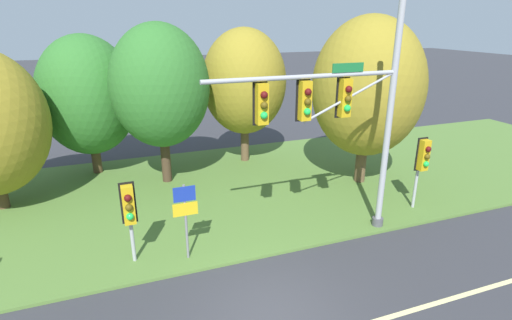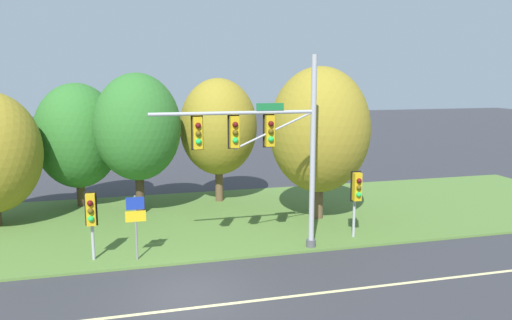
{
  "view_description": "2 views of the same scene",
  "coord_description": "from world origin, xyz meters",
  "px_view_note": "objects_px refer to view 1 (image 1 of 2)",
  "views": [
    {
      "loc": [
        -3.4,
        -7.92,
        7.38
      ],
      "look_at": [
        0.96,
        3.77,
        2.96
      ],
      "focal_mm": 28.0,
      "sensor_mm": 36.0,
      "label": 1
    },
    {
      "loc": [
        -1.82,
        -15.77,
        7.15
      ],
      "look_at": [
        3.42,
        4.1,
        3.67
      ],
      "focal_mm": 35.0,
      "sensor_mm": 36.0,
      "label": 2
    }
  ],
  "objects_px": {
    "pedestrian_signal_near_kerb": "(129,209)",
    "tree_mid_verge": "(244,82)",
    "pedestrian_signal_further_along": "(423,159)",
    "tree_behind_signpost": "(160,87)",
    "tree_tall_centre": "(368,88)",
    "tree_left_of_mast": "(88,96)",
    "route_sign_post": "(185,211)",
    "traffic_signal_mast": "(341,112)"
  },
  "relations": [
    {
      "from": "tree_tall_centre",
      "to": "route_sign_post",
      "type": "bearing_deg",
      "value": -157.97
    },
    {
      "from": "tree_behind_signpost",
      "to": "pedestrian_signal_near_kerb",
      "type": "bearing_deg",
      "value": -106.99
    },
    {
      "from": "route_sign_post",
      "to": "tree_mid_verge",
      "type": "bearing_deg",
      "value": 60.1
    },
    {
      "from": "pedestrian_signal_near_kerb",
      "to": "route_sign_post",
      "type": "bearing_deg",
      "value": -9.57
    },
    {
      "from": "tree_behind_signpost",
      "to": "tree_mid_verge",
      "type": "xyz_separation_m",
      "value": [
        4.43,
        1.52,
        -0.25
      ]
    },
    {
      "from": "route_sign_post",
      "to": "tree_left_of_mast",
      "type": "distance_m",
      "value": 9.86
    },
    {
      "from": "pedestrian_signal_further_along",
      "to": "traffic_signal_mast",
      "type": "bearing_deg",
      "value": -171.87
    },
    {
      "from": "traffic_signal_mast",
      "to": "tree_behind_signpost",
      "type": "bearing_deg",
      "value": 123.67
    },
    {
      "from": "tree_left_of_mast",
      "to": "tree_tall_centre",
      "type": "xyz_separation_m",
      "value": [
        11.68,
        -5.6,
        0.58
      ]
    },
    {
      "from": "pedestrian_signal_further_along",
      "to": "tree_behind_signpost",
      "type": "distance_m",
      "value": 11.37
    },
    {
      "from": "traffic_signal_mast",
      "to": "pedestrian_signal_further_along",
      "type": "height_order",
      "value": "traffic_signal_mast"
    },
    {
      "from": "traffic_signal_mast",
      "to": "tree_tall_centre",
      "type": "height_order",
      "value": "traffic_signal_mast"
    },
    {
      "from": "pedestrian_signal_near_kerb",
      "to": "tree_behind_signpost",
      "type": "distance_m",
      "value": 7.31
    },
    {
      "from": "tree_tall_centre",
      "to": "tree_behind_signpost",
      "type": "bearing_deg",
      "value": 159.51
    },
    {
      "from": "route_sign_post",
      "to": "tree_behind_signpost",
      "type": "distance_m",
      "value": 7.38
    },
    {
      "from": "pedestrian_signal_near_kerb",
      "to": "tree_mid_verge",
      "type": "relative_size",
      "value": 0.39
    },
    {
      "from": "pedestrian_signal_further_along",
      "to": "route_sign_post",
      "type": "bearing_deg",
      "value": -178.3
    },
    {
      "from": "tree_left_of_mast",
      "to": "tree_behind_signpost",
      "type": "xyz_separation_m",
      "value": [
        3.1,
        -2.39,
        0.62
      ]
    },
    {
      "from": "tree_left_of_mast",
      "to": "tree_mid_verge",
      "type": "relative_size",
      "value": 0.96
    },
    {
      "from": "tree_left_of_mast",
      "to": "tree_mid_verge",
      "type": "distance_m",
      "value": 7.6
    },
    {
      "from": "pedestrian_signal_further_along",
      "to": "tree_behind_signpost",
      "type": "xyz_separation_m",
      "value": [
        -9.0,
        6.54,
        2.34
      ]
    },
    {
      "from": "pedestrian_signal_further_along",
      "to": "tree_tall_centre",
      "type": "height_order",
      "value": "tree_tall_centre"
    },
    {
      "from": "traffic_signal_mast",
      "to": "route_sign_post",
      "type": "distance_m",
      "value": 5.85
    },
    {
      "from": "tree_tall_centre",
      "to": "pedestrian_signal_near_kerb",
      "type": "bearing_deg",
      "value": -162.47
    },
    {
      "from": "pedestrian_signal_near_kerb",
      "to": "tree_tall_centre",
      "type": "distance_m",
      "value": 11.37
    },
    {
      "from": "tree_behind_signpost",
      "to": "tree_mid_verge",
      "type": "height_order",
      "value": "tree_behind_signpost"
    },
    {
      "from": "route_sign_post",
      "to": "pedestrian_signal_further_along",
      "type": "bearing_deg",
      "value": 1.7
    },
    {
      "from": "tree_behind_signpost",
      "to": "tree_left_of_mast",
      "type": "bearing_deg",
      "value": 142.38
    },
    {
      "from": "tree_tall_centre",
      "to": "pedestrian_signal_further_along",
      "type": "bearing_deg",
      "value": -82.71
    },
    {
      "from": "pedestrian_signal_further_along",
      "to": "tree_left_of_mast",
      "type": "distance_m",
      "value": 15.15
    },
    {
      "from": "pedestrian_signal_near_kerb",
      "to": "tree_tall_centre",
      "type": "height_order",
      "value": "tree_tall_centre"
    },
    {
      "from": "tree_behind_signpost",
      "to": "route_sign_post",
      "type": "bearing_deg",
      "value": -93.05
    },
    {
      "from": "traffic_signal_mast",
      "to": "route_sign_post",
      "type": "xyz_separation_m",
      "value": [
        -5.12,
        0.33,
        -2.8
      ]
    },
    {
      "from": "pedestrian_signal_near_kerb",
      "to": "tree_mid_verge",
      "type": "xyz_separation_m",
      "value": [
        6.43,
        8.07,
        2.32
      ]
    },
    {
      "from": "tree_left_of_mast",
      "to": "tree_behind_signpost",
      "type": "relative_size",
      "value": 0.93
    },
    {
      "from": "tree_left_of_mast",
      "to": "tree_tall_centre",
      "type": "distance_m",
      "value": 12.96
    },
    {
      "from": "route_sign_post",
      "to": "pedestrian_signal_near_kerb",
      "type": "bearing_deg",
      "value": 170.43
    },
    {
      "from": "pedestrian_signal_further_along",
      "to": "tree_tall_centre",
      "type": "xyz_separation_m",
      "value": [
        -0.43,
        3.34,
        2.3
      ]
    },
    {
      "from": "route_sign_post",
      "to": "tree_tall_centre",
      "type": "relative_size",
      "value": 0.34
    },
    {
      "from": "tree_mid_verge",
      "to": "tree_tall_centre",
      "type": "relative_size",
      "value": 0.92
    },
    {
      "from": "route_sign_post",
      "to": "tree_left_of_mast",
      "type": "relative_size",
      "value": 0.38
    },
    {
      "from": "pedestrian_signal_near_kerb",
      "to": "route_sign_post",
      "type": "height_order",
      "value": "pedestrian_signal_near_kerb"
    }
  ]
}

